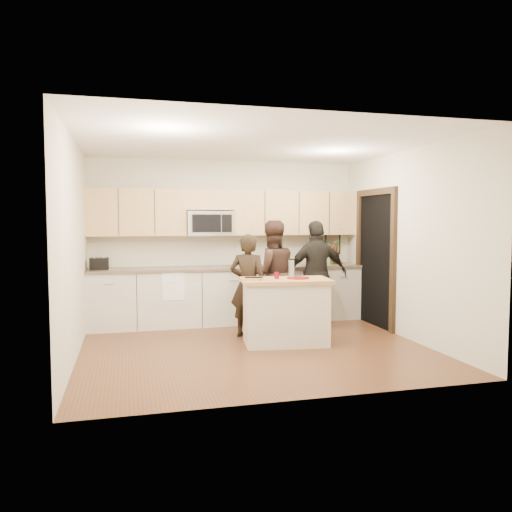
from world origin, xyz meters
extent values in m
plane|color=#56351D|center=(0.00, 0.00, 0.00)|extent=(4.50, 4.50, 0.00)
cube|color=beige|center=(0.00, 2.00, 1.35)|extent=(4.50, 0.02, 2.70)
cube|color=beige|center=(0.00, -2.00, 1.35)|extent=(4.50, 0.02, 2.70)
cube|color=beige|center=(-2.25, 0.00, 1.35)|extent=(0.02, 4.00, 2.70)
cube|color=beige|center=(2.25, 0.00, 1.35)|extent=(0.02, 4.00, 2.70)
cube|color=white|center=(0.00, 0.00, 2.70)|extent=(4.50, 4.00, 0.02)
cube|color=beige|center=(0.00, 1.69, 0.45)|extent=(4.50, 0.62, 0.90)
cube|color=#715E4B|center=(0.00, 1.68, 0.92)|extent=(4.50, 0.66, 0.04)
cube|color=#DAB270|center=(-1.48, 1.83, 1.83)|extent=(1.55, 0.33, 0.75)
cube|color=#DAB270|center=(1.17, 1.83, 1.83)|extent=(2.17, 0.33, 0.75)
cube|color=#DAB270|center=(-0.31, 1.83, 2.04)|extent=(0.78, 0.33, 0.33)
cube|color=silver|center=(-0.31, 1.80, 1.65)|extent=(0.76, 0.40, 0.40)
cube|color=black|center=(-0.39, 1.60, 1.65)|extent=(0.47, 0.01, 0.29)
cube|color=black|center=(-0.06, 1.60, 1.65)|extent=(0.17, 0.01, 0.29)
cube|color=black|center=(2.24, 0.90, 1.05)|extent=(0.02, 1.05, 2.10)
cube|color=black|center=(2.22, 0.33, 1.05)|extent=(0.06, 0.10, 2.10)
cube|color=black|center=(2.22, 1.48, 1.05)|extent=(0.06, 0.10, 2.10)
cube|color=black|center=(2.22, 0.90, 2.15)|extent=(0.06, 1.25, 0.10)
cube|color=black|center=(1.95, 1.99, 1.28)|extent=(0.30, 0.03, 0.38)
cube|color=tan|center=(1.95, 1.97, 1.28)|extent=(0.24, 0.00, 0.32)
cube|color=white|center=(-0.95, 1.38, 0.70)|extent=(0.34, 0.01, 0.48)
cube|color=white|center=(-0.95, 1.67, 0.94)|extent=(0.34, 0.60, 0.01)
cube|color=beige|center=(0.46, 0.10, 0.42)|extent=(1.17, 0.77, 0.85)
cube|color=tan|center=(0.46, 0.10, 0.88)|extent=(1.28, 0.84, 0.05)
cylinder|color=maroon|center=(0.64, 0.09, 0.91)|extent=(0.31, 0.31, 0.02)
cube|color=silver|center=(0.54, 0.09, 1.04)|extent=(0.06, 0.05, 0.24)
cube|color=black|center=(0.54, 0.09, 1.17)|extent=(0.08, 0.05, 0.02)
cylinder|color=maroon|center=(0.34, 0.11, 0.95)|extent=(0.07, 0.07, 0.10)
cube|color=tan|center=(-0.01, 0.09, 0.91)|extent=(0.26, 0.22, 0.02)
cube|color=black|center=(0.02, 0.11, 0.93)|extent=(0.25, 0.06, 0.02)
cube|color=silver|center=(0.16, -0.04, 0.92)|extent=(0.22, 0.05, 0.01)
cube|color=black|center=(-2.05, 1.67, 1.03)|extent=(0.28, 0.23, 0.18)
cube|color=silver|center=(-2.12, 1.67, 1.12)|extent=(0.03, 0.17, 0.00)
cube|color=silver|center=(-1.98, 1.67, 1.12)|extent=(0.03, 0.17, 0.00)
cylinder|color=black|center=(1.48, 1.71, 1.13)|extent=(0.07, 0.07, 0.37)
cylinder|color=#37160A|center=(1.49, 1.74, 1.13)|extent=(0.08, 0.08, 0.39)
cylinder|color=#A0997D|center=(1.74, 1.65, 1.12)|extent=(0.06, 0.06, 0.36)
cylinder|color=black|center=(1.77, 1.81, 1.14)|extent=(0.07, 0.07, 0.41)
cylinder|color=#37160A|center=(1.86, 1.65, 1.12)|extent=(0.08, 0.08, 0.37)
cylinder|color=#A0997D|center=(1.92, 1.81, 1.13)|extent=(0.08, 0.08, 0.39)
cylinder|color=black|center=(1.56, 1.53, 1.11)|extent=(0.08, 0.08, 0.35)
imported|color=#348033|center=(1.86, 1.72, 1.15)|extent=(0.26, 0.23, 0.41)
imported|color=black|center=(0.07, 0.65, 0.75)|extent=(0.66, 0.58, 1.51)
imported|color=#34211A|center=(0.56, 1.13, 0.85)|extent=(0.83, 0.65, 1.70)
imported|color=black|center=(1.27, 1.00, 0.85)|extent=(1.00, 0.43, 1.70)
camera|label=1|loc=(-1.62, -6.35, 1.68)|focal=35.00mm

